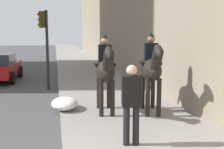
% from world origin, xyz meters
% --- Properties ---
extents(mounted_horse_near, '(2.15, 0.66, 2.31)m').
position_xyz_m(mounted_horse_near, '(4.94, -1.33, 1.40)').
color(mounted_horse_near, black).
rests_on(mounted_horse_near, sidewalk_slab).
extents(mounted_horse_far, '(2.15, 0.78, 2.35)m').
position_xyz_m(mounted_horse_far, '(4.64, -2.64, 1.45)').
color(mounted_horse_far, black).
rests_on(mounted_horse_far, sidewalk_slab).
extents(pedestrian_greeting, '(0.32, 0.43, 1.70)m').
position_xyz_m(pedestrian_greeting, '(2.42, -1.43, 1.10)').
color(pedestrian_greeting, black).
rests_on(pedestrian_greeting, sidewalk_slab).
extents(traffic_light_near_curb, '(0.20, 0.44, 3.46)m').
position_xyz_m(traffic_light_near_curb, '(9.43, 0.52, 2.33)').
color(traffic_light_near_curb, black).
rests_on(traffic_light_near_curb, ground).
extents(snow_pile_far, '(1.06, 0.81, 0.37)m').
position_xyz_m(snow_pile_far, '(5.55, -0.15, 0.30)').
color(snow_pile_far, white).
rests_on(snow_pile_far, sidewalk_slab).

